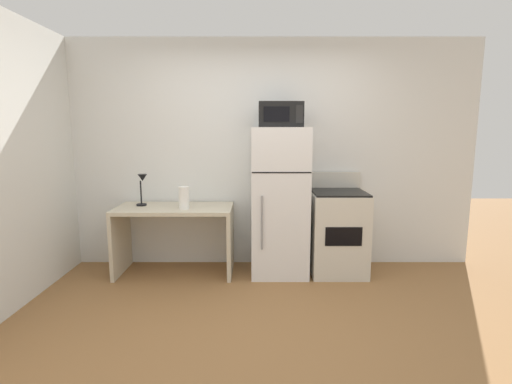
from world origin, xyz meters
TOP-DOWN VIEW (x-y plane):
  - ground_plane at (0.00, 0.00)m, footprint 12.00×12.00m
  - wall_back_white at (0.00, 1.70)m, footprint 5.00×0.10m
  - desk at (-0.93, 1.32)m, footprint 1.26×0.62m
  - desk_lamp at (-1.29, 1.38)m, footprint 0.14×0.12m
  - paper_towel_roll at (-0.80, 1.21)m, footprint 0.11×0.11m
  - refrigerator at (0.22, 1.33)m, footprint 0.61×0.63m
  - microwave at (0.22, 1.31)m, footprint 0.46×0.35m
  - oven_range at (0.87, 1.33)m, footprint 0.60×0.61m

SIDE VIEW (x-z plane):
  - ground_plane at x=0.00m, z-range 0.00..0.00m
  - oven_range at x=0.87m, z-range -0.08..1.02m
  - desk at x=-0.93m, z-range 0.16..0.91m
  - refrigerator at x=0.22m, z-range 0.00..1.61m
  - paper_towel_roll at x=-0.80m, z-range 0.75..0.99m
  - desk_lamp at x=-1.29m, z-range 0.81..1.17m
  - wall_back_white at x=0.00m, z-range 0.00..2.60m
  - microwave at x=0.22m, z-range 1.61..1.87m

